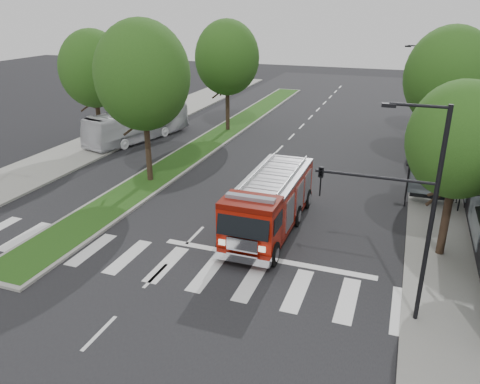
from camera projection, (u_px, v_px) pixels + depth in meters
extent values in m
plane|color=black|center=(195.00, 235.00, 23.53)|extent=(140.00, 140.00, 0.00)
cube|color=gray|center=(453.00, 195.00, 28.29)|extent=(5.00, 80.00, 0.15)
cube|color=gray|center=(81.00, 151.00, 36.79)|extent=(5.00, 80.00, 0.15)
cube|color=gray|center=(220.00, 135.00, 41.09)|extent=(3.00, 50.00, 0.14)
cube|color=#144715|center=(220.00, 135.00, 41.07)|extent=(2.60, 49.50, 0.02)
cylinder|color=black|center=(407.00, 186.00, 26.43)|extent=(0.08, 0.08, 2.50)
cylinder|color=black|center=(461.00, 192.00, 25.55)|extent=(0.08, 0.08, 2.50)
cylinder|color=black|center=(408.00, 179.00, 27.48)|extent=(0.08, 0.08, 2.50)
cylinder|color=black|center=(459.00, 185.00, 26.60)|extent=(0.08, 0.08, 2.50)
cube|color=black|center=(437.00, 164.00, 26.03)|extent=(3.20, 1.60, 0.12)
cube|color=#8C99A5|center=(433.00, 181.00, 27.11)|extent=(2.80, 0.04, 1.80)
cube|color=black|center=(431.00, 197.00, 26.78)|extent=(2.40, 0.40, 0.08)
cylinder|color=black|center=(445.00, 219.00, 20.95)|extent=(0.36, 0.36, 3.74)
ellipsoid|color=#193B10|center=(460.00, 140.00, 19.59)|extent=(4.40, 4.40, 5.06)
cylinder|color=black|center=(438.00, 143.00, 31.30)|extent=(0.36, 0.36, 4.40)
ellipsoid|color=#193B10|center=(449.00, 77.00, 29.69)|extent=(5.60, 5.60, 6.44)
cylinder|color=black|center=(434.00, 115.00, 40.10)|extent=(0.36, 0.36, 3.96)
ellipsoid|color=#193B10|center=(442.00, 69.00, 38.65)|extent=(5.00, 5.00, 5.75)
cylinder|color=black|center=(148.00, 148.00, 29.79)|extent=(0.36, 0.36, 4.62)
ellipsoid|color=#193B10|center=(142.00, 75.00, 28.10)|extent=(5.80, 5.80, 6.67)
cylinder|color=black|center=(228.00, 107.00, 42.04)|extent=(0.36, 0.36, 4.40)
ellipsoid|color=#193B10|center=(227.00, 58.00, 40.43)|extent=(5.60, 5.60, 6.44)
cylinder|color=black|center=(99.00, 121.00, 37.62)|extent=(0.36, 0.36, 4.18)
ellipsoid|color=#193B10|center=(93.00, 69.00, 36.09)|extent=(5.20, 5.20, 5.98)
cylinder|color=black|center=(431.00, 223.00, 15.68)|extent=(0.16, 0.16, 8.00)
cylinder|color=black|center=(419.00, 106.00, 14.50)|extent=(1.80, 0.10, 0.10)
cube|color=black|center=(389.00, 105.00, 14.80)|extent=(0.45, 0.20, 0.12)
cylinder|color=black|center=(374.00, 177.00, 15.78)|extent=(4.00, 0.10, 0.10)
imported|color=black|center=(320.00, 182.00, 16.50)|extent=(0.18, 0.22, 1.10)
cylinder|color=black|center=(426.00, 99.00, 36.17)|extent=(0.16, 0.16, 8.00)
cylinder|color=black|center=(421.00, 46.00, 34.99)|extent=(1.80, 0.10, 0.10)
cube|color=black|center=(408.00, 46.00, 35.30)|extent=(0.45, 0.20, 0.12)
cube|color=#660E05|center=(270.00, 220.00, 24.07)|extent=(2.58, 8.58, 0.26)
cube|color=#9D1508|center=(275.00, 195.00, 24.38)|extent=(2.57, 6.54, 2.04)
cube|color=#9D1508|center=(250.00, 226.00, 20.92)|extent=(2.56, 1.84, 2.14)
cube|color=#B2B2B7|center=(275.00, 175.00, 23.98)|extent=(2.57, 6.54, 0.12)
cylinder|color=#B2B2B7|center=(258.00, 170.00, 24.20)|extent=(0.12, 6.12, 0.10)
cylinder|color=#B2B2B7|center=(293.00, 174.00, 23.61)|extent=(0.12, 6.12, 0.10)
cube|color=silver|center=(241.00, 258.00, 20.26)|extent=(2.65, 0.37, 0.36)
cube|color=#8C99A5|center=(250.00, 198.00, 20.40)|extent=(2.25, 0.36, 0.18)
cylinder|color=black|center=(224.00, 245.00, 21.40)|extent=(0.36, 1.12, 1.12)
cylinder|color=black|center=(273.00, 254.00, 20.66)|extent=(0.36, 1.12, 1.12)
cylinder|color=black|center=(253.00, 209.00, 25.14)|extent=(0.36, 1.12, 1.12)
cylinder|color=black|center=(296.00, 216.00, 24.39)|extent=(0.36, 1.12, 1.12)
cylinder|color=black|center=(267.00, 193.00, 27.27)|extent=(0.36, 1.12, 1.12)
cylinder|color=black|center=(306.00, 199.00, 26.52)|extent=(0.36, 1.12, 1.12)
imported|color=silver|center=(138.00, 124.00, 39.50)|extent=(4.92, 10.47, 2.84)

